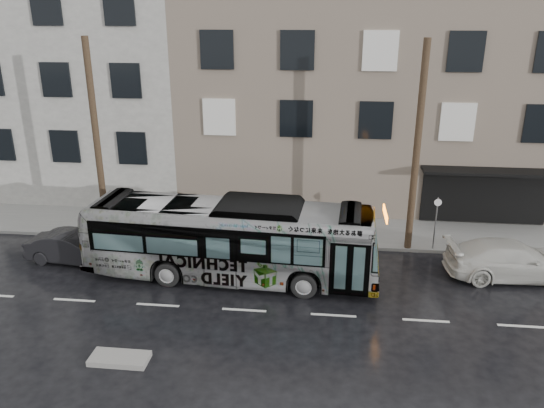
{
  "coord_description": "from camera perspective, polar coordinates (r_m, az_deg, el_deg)",
  "views": [
    {
      "loc": [
        2.79,
        -18.87,
        10.16
      ],
      "look_at": [
        0.47,
        2.5,
        2.27
      ],
      "focal_mm": 35.0,
      "sensor_mm": 36.0,
      "label": 1
    }
  ],
  "objects": [
    {
      "name": "ground",
      "position": [
        21.62,
        -1.96,
        -7.89
      ],
      "size": [
        120.0,
        120.0,
        0.0
      ],
      "primitive_type": "plane",
      "color": "black",
      "rests_on": "ground"
    },
    {
      "name": "sidewalk",
      "position": [
        25.97,
        -0.45,
        -2.69
      ],
      "size": [
        90.0,
        3.6,
        0.15
      ],
      "primitive_type": "cube",
      "color": "gray",
      "rests_on": "ground"
    },
    {
      "name": "building_taupe",
      "position": [
        31.99,
        10.31,
        11.46
      ],
      "size": [
        20.0,
        12.0,
        11.0
      ],
      "primitive_type": "cube",
      "color": "#75685A",
      "rests_on": "ground"
    },
    {
      "name": "building_grey",
      "position": [
        39.13,
        -26.88,
        14.92
      ],
      "size": [
        26.0,
        15.0,
        16.0
      ],
      "primitive_type": "cube",
      "color": "#B7B5AD",
      "rests_on": "ground"
    },
    {
      "name": "utility_pole_front",
      "position": [
        23.15,
        15.32,
        5.66
      ],
      "size": [
        0.3,
        0.3,
        9.0
      ],
      "primitive_type": "cylinder",
      "color": "#453622",
      "rests_on": "sidewalk"
    },
    {
      "name": "utility_pole_rear",
      "position": [
        25.06,
        -18.33,
        6.43
      ],
      "size": [
        0.3,
        0.3,
        9.0
      ],
      "primitive_type": "cylinder",
      "color": "#453622",
      "rests_on": "sidewalk"
    },
    {
      "name": "sign_post",
      "position": [
        24.34,
        17.16,
        -2.01
      ],
      "size": [
        0.06,
        0.06,
        2.4
      ],
      "primitive_type": "cylinder",
      "color": "slate",
      "rests_on": "sidewalk"
    },
    {
      "name": "bus",
      "position": [
        21.05,
        -4.47,
        -3.83
      ],
      "size": [
        11.81,
        3.43,
        3.25
      ],
      "primitive_type": "imported",
      "rotation": [
        0.0,
        0.0,
        1.51
      ],
      "color": "#B2B2B2",
      "rests_on": "ground"
    },
    {
      "name": "white_sedan",
      "position": [
        23.39,
        24.37,
        -5.49
      ],
      "size": [
        5.35,
        2.51,
        1.51
      ],
      "primitive_type": "imported",
      "rotation": [
        0.0,
        0.0,
        1.65
      ],
      "color": "beige",
      "rests_on": "ground"
    },
    {
      "name": "dark_sedan",
      "position": [
        24.12,
        -20.54,
        -4.41
      ],
      "size": [
        4.12,
        1.78,
        1.32
      ],
      "primitive_type": "imported",
      "rotation": [
        0.0,
        0.0,
        1.47
      ],
      "color": "black",
      "rests_on": "ground"
    },
    {
      "name": "slush_pile",
      "position": [
        17.59,
        -16.08,
        -15.69
      ],
      "size": [
        1.8,
        0.81,
        0.18
      ],
      "primitive_type": "cube",
      "rotation": [
        0.0,
        0.0,
        -0.0
      ],
      "color": "gray",
      "rests_on": "ground"
    }
  ]
}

